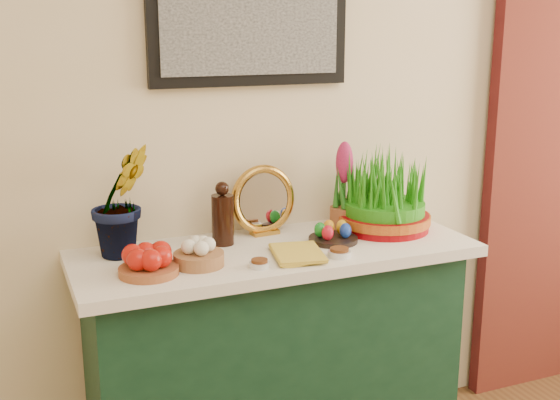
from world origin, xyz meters
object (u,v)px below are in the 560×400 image
object	(u,v)px
book	(274,254)
wheatgrass_sabzeh	(384,197)
sideboard	(275,368)
mirror	(263,201)
hyacinth_green	(121,183)

from	to	relation	value
book	wheatgrass_sabzeh	xyz separation A→B (m)	(0.51, 0.16, 0.11)
sideboard	mirror	bearing A→B (deg)	82.04
wheatgrass_sabzeh	book	bearing A→B (deg)	-162.84
sideboard	book	distance (m)	0.50
mirror	book	size ratio (longest dim) A/B	1.23
wheatgrass_sabzeh	hyacinth_green	bearing A→B (deg)	175.94
mirror	wheatgrass_sabzeh	world-z (taller)	wheatgrass_sabzeh
sideboard	mirror	distance (m)	0.61
sideboard	mirror	world-z (taller)	mirror
sideboard	mirror	size ratio (longest dim) A/B	4.96
sideboard	book	size ratio (longest dim) A/B	6.09
mirror	book	xyz separation A→B (m)	(-0.07, -0.28, -0.11)
mirror	wheatgrass_sabzeh	distance (m)	0.46
sideboard	wheatgrass_sabzeh	world-z (taller)	wheatgrass_sabzeh
sideboard	hyacinth_green	bearing A→B (deg)	167.58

